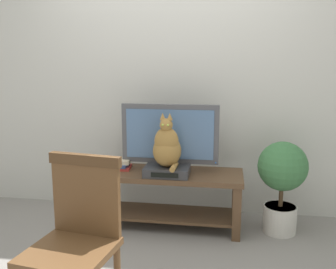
% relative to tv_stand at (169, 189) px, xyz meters
% --- Properties ---
extents(ground_plane, '(12.00, 12.00, 0.00)m').
position_rel_tv_stand_xyz_m(ground_plane, '(-0.02, -0.61, -0.34)').
color(ground_plane, gray).
extents(back_wall, '(7.00, 0.12, 2.80)m').
position_rel_tv_stand_xyz_m(back_wall, '(-0.02, 0.49, 1.06)').
color(back_wall, beige).
rests_on(back_wall, ground).
extents(tv_stand, '(1.27, 0.47, 0.50)m').
position_rel_tv_stand_xyz_m(tv_stand, '(0.00, 0.00, 0.00)').
color(tv_stand, '#513823').
rests_on(tv_stand, ground).
extents(tv, '(0.84, 0.20, 0.59)m').
position_rel_tv_stand_xyz_m(tv, '(0.00, 0.06, 0.46)').
color(tv, '#4C4C51').
rests_on(tv, tv_stand).
extents(media_box, '(0.38, 0.26, 0.08)m').
position_rel_tv_stand_xyz_m(media_box, '(-0.00, -0.10, 0.19)').
color(media_box, '#2D2D30').
rests_on(media_box, tv_stand).
extents(cat, '(0.24, 0.29, 0.46)m').
position_rel_tv_stand_xyz_m(cat, '(-0.00, -0.11, 0.41)').
color(cat, olive).
rests_on(cat, media_box).
extents(wooden_chair, '(0.49, 0.49, 0.94)m').
position_rel_tv_stand_xyz_m(wooden_chair, '(-0.30, -1.31, 0.20)').
color(wooden_chair, brown).
rests_on(wooden_chair, ground).
extents(book_stack, '(0.22, 0.20, 0.09)m').
position_rel_tv_stand_xyz_m(book_stack, '(-0.46, 0.03, 0.20)').
color(book_stack, '#B2332D').
rests_on(book_stack, tv_stand).
extents(potted_plant, '(0.41, 0.41, 0.79)m').
position_rel_tv_stand_xyz_m(potted_plant, '(0.96, 0.03, 0.14)').
color(potted_plant, beige).
rests_on(potted_plant, ground).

